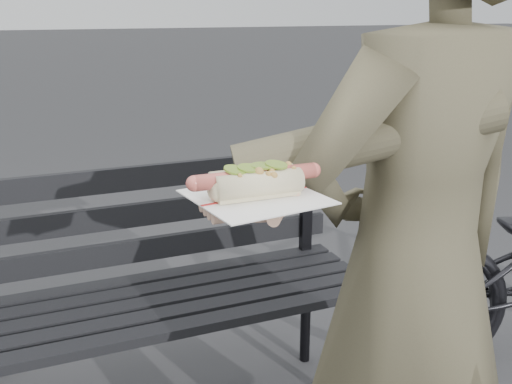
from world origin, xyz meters
The scene contains 3 objects.
park_bench centered at (0.06, 0.99, 0.52)m, with size 1.50×0.44×0.88m.
person centered at (0.50, 0.14, 0.84)m, with size 0.61×0.40×1.68m, color #494430.
held_hotdog centered at (0.29, 0.10, 1.13)m, with size 0.63×0.32×0.20m.
Camera 1 is at (-0.25, -0.80, 1.38)m, focal length 42.00 mm.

